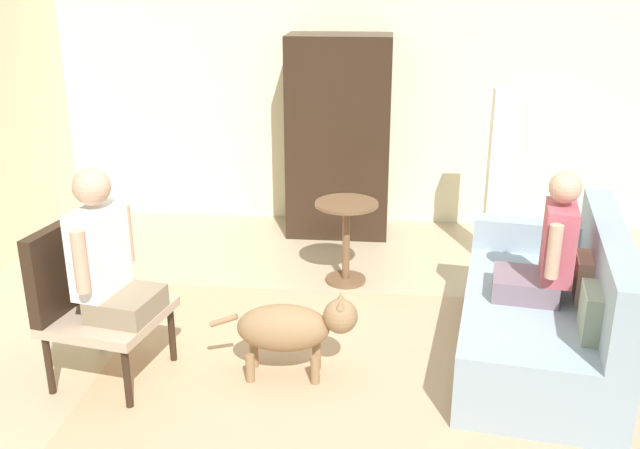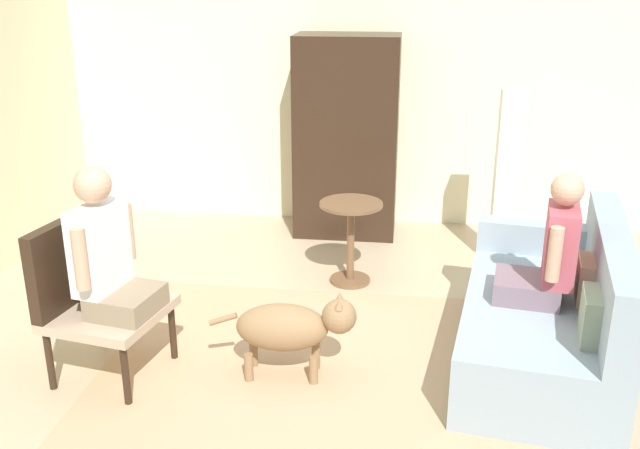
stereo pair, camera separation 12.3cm
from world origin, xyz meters
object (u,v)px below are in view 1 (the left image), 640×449
armchair (87,292)px  person_on_couch (548,250)px  couch (549,314)px  dog (292,327)px  round_end_table (346,233)px  person_on_armchair (106,256)px  armoire_cabinet (339,137)px  column_lamp (498,178)px

armchair → person_on_couch: bearing=9.0°
couch → armchair: armchair is taller
armchair → dog: size_ratio=1.08×
armchair → round_end_table: bearing=46.2°
person_on_armchair → round_end_table: bearing=50.0°
person_on_couch → dog: (-1.55, -0.35, -0.43)m
person_on_couch → armoire_cabinet: armoire_cabinet is taller
couch → person_on_armchair: size_ratio=2.14×
armchair → column_lamp: (2.72, 2.13, 0.18)m
couch → armchair: size_ratio=1.95×
person_on_couch → person_on_armchair: size_ratio=0.92×
couch → column_lamp: (-0.13, 1.67, 0.42)m
column_lamp → round_end_table: bearing=-154.7°
column_lamp → dog: bearing=-126.0°
round_end_table → column_lamp: 1.41m
column_lamp → couch: bearing=-85.7°
round_end_table → armoire_cabinet: armoire_cabinet is taller
round_end_table → dog: 1.47m
dog → armchair: bearing=-175.8°
round_end_table → dog: round_end_table is taller
armchair → person_on_couch: size_ratio=1.19×
person_on_couch → armoire_cabinet: (-1.46, 2.29, 0.16)m
armchair → person_on_armchair: size_ratio=1.10×
round_end_table → couch: bearing=-38.3°
armchair → couch: bearing=9.2°
couch → column_lamp: bearing=94.3°
person_on_armchair → dog: size_ratio=0.98×
person_on_couch → dog: person_on_couch is taller
couch → column_lamp: size_ratio=1.29×
dog → couch: bearing=13.0°
armoire_cabinet → column_lamp: bearing=-23.1°
round_end_table → dog: bearing=-99.3°
column_lamp → armoire_cabinet: armoire_cabinet is taller
person_on_couch → column_lamp: (-0.07, 1.69, -0.03)m
person_on_couch → person_on_armchair: 2.68m
dog → armoire_cabinet: (0.09, 2.64, 0.59)m
dog → person_on_couch: bearing=12.8°
person_on_armchair → column_lamp: (2.56, 2.16, -0.07)m
armchair → round_end_table: armchair is taller
armchair → armoire_cabinet: armoire_cabinet is taller
person_on_armchair → dog: 1.19m
armoire_cabinet → couch: bearing=-56.1°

